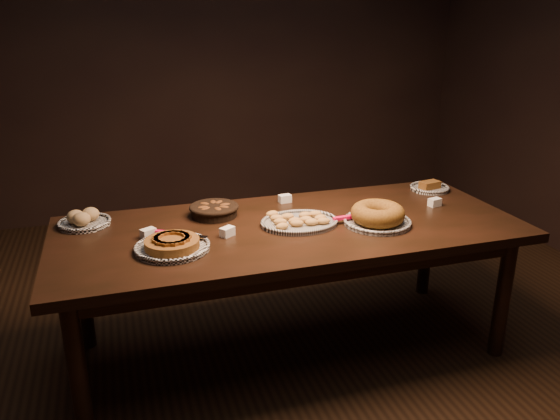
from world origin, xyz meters
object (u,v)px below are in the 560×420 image
object	(u,v)px
apple_tart_plate	(172,245)
buffet_table	(290,238)
bundt_cake_plate	(377,216)
madeleine_platter	(299,221)

from	to	relation	value
apple_tart_plate	buffet_table	bearing A→B (deg)	17.60
buffet_table	bundt_cake_plate	size ratio (longest dim) A/B	6.08
buffet_table	madeleine_platter	world-z (taller)	madeleine_platter
bundt_cake_plate	madeleine_platter	bearing A→B (deg)	153.75
buffet_table	madeleine_platter	size ratio (longest dim) A/B	5.95
buffet_table	apple_tart_plate	world-z (taller)	apple_tart_plate
buffet_table	bundt_cake_plate	distance (m)	0.47
buffet_table	bundt_cake_plate	world-z (taller)	bundt_cake_plate
buffet_table	bundt_cake_plate	bearing A→B (deg)	-16.22
buffet_table	apple_tart_plate	bearing A→B (deg)	-167.40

